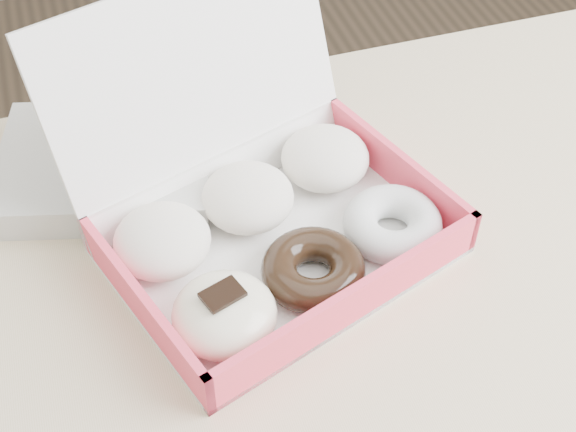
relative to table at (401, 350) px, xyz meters
name	(u,v)px	position (x,y,z in m)	size (l,w,h in m)	color
table	(401,350)	(0.00, 0.00, 0.00)	(1.20, 0.80, 0.75)	tan
donut_box	(265,217)	(-0.11, 0.12, 0.12)	(0.39, 0.38, 0.23)	white
newspapers	(106,165)	(-0.25, 0.26, 0.10)	(0.23, 0.18, 0.04)	silver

